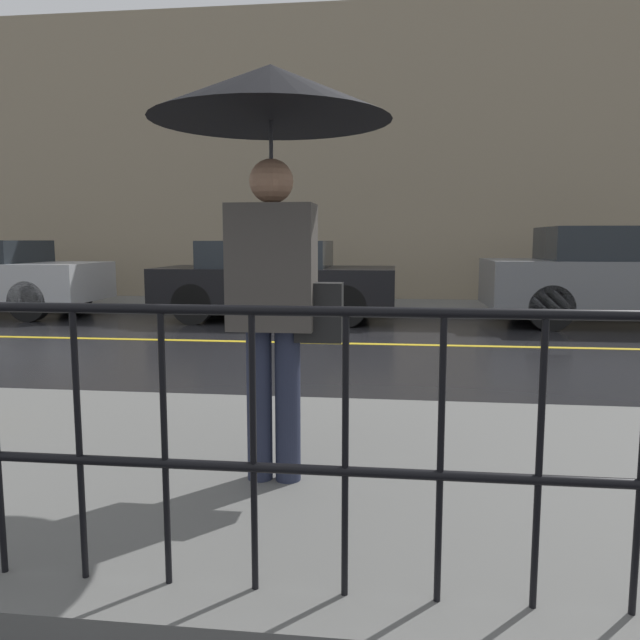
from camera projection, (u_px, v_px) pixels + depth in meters
The scene contains 8 objects.
ground_plane at pixel (286, 342), 8.49m from camera, with size 80.00×80.00×0.00m, color black.
sidewalk_near at pixel (140, 468), 3.62m from camera, with size 28.00×3.02×0.13m.
sidewalk_far at pixel (323, 305), 12.73m from camera, with size 28.00×1.76×0.13m.
lane_marking at pixel (286, 342), 8.49m from camera, with size 25.20×0.12×0.01m.
building_storefront at pixel (328, 158), 13.35m from camera, with size 28.00×0.30×6.27m.
pedestrian at pixel (272, 142), 3.07m from camera, with size 1.19×1.19×2.10m.
car_black at pixel (275, 279), 10.86m from camera, with size 4.08×1.80×1.37m.
car_grey at pixel (627, 275), 10.15m from camera, with size 4.56×1.85×1.60m.
Camera 1 is at (1.46, -8.27, 1.38)m, focal length 35.00 mm.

